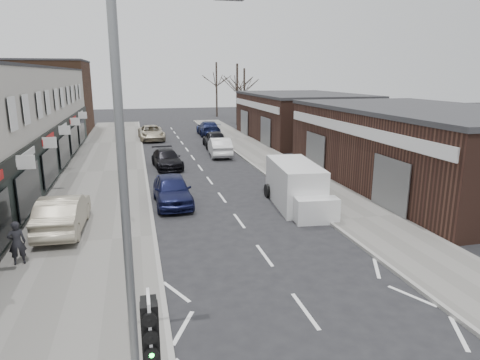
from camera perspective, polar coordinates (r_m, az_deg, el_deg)
ground at (r=11.47m, az=12.73°, el=-21.65°), size 160.00×160.00×0.00m
pavement_left at (r=31.04m, az=-17.75°, el=1.05°), size 5.50×64.00×0.12m
pavement_right at (r=32.59m, az=4.72°, el=2.26°), size 3.50×64.00×0.12m
brick_block_far at (r=54.08m, az=-23.81°, el=9.98°), size 8.00×10.00×8.00m
right_unit_near at (r=28.31m, az=23.24°, el=3.92°), size 10.00×18.00×4.50m
right_unit_far at (r=45.73m, az=8.09°, el=8.29°), size 10.00×16.00×4.50m
tree_far_a at (r=58.21m, az=-0.37°, el=7.38°), size 3.60×3.60×8.00m
tree_far_b at (r=64.60m, az=0.56°, el=8.02°), size 3.60×3.60×7.50m
tree_far_c at (r=69.78m, az=-3.09°, el=8.44°), size 3.60×3.60×8.50m
traffic_light at (r=7.51m, az=-11.82°, el=-20.32°), size 0.28×0.60×3.10m
street_lamp at (r=7.71m, az=-13.92°, el=-1.43°), size 2.23×0.22×8.00m
warning_sign at (r=20.74m, az=-15.46°, el=1.13°), size 0.12×0.80×2.70m
white_van at (r=22.01m, az=7.49°, el=-0.84°), size 2.48×5.89×2.23m
sedan_on_pavement at (r=19.64m, az=-22.53°, el=-4.07°), size 1.81×4.81×1.57m
pedestrian at (r=16.91m, az=-27.60°, el=-7.43°), size 0.65×0.50×1.59m
parked_car_left_a at (r=22.48m, az=-9.03°, el=-1.31°), size 1.91×4.59×1.55m
parked_car_left_b at (r=31.46m, az=-9.73°, el=2.80°), size 2.23×4.66×1.31m
parked_car_left_c at (r=45.30m, az=-11.74°, el=6.18°), size 2.68×5.49×1.50m
parked_car_right_a at (r=35.62m, az=-2.71°, el=4.45°), size 1.97×4.78×1.54m
parked_car_right_b at (r=39.94m, az=-3.42°, el=5.51°), size 2.12×4.78×1.60m
parked_car_right_c at (r=48.22m, az=-4.26°, el=6.92°), size 2.30×5.42×1.56m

